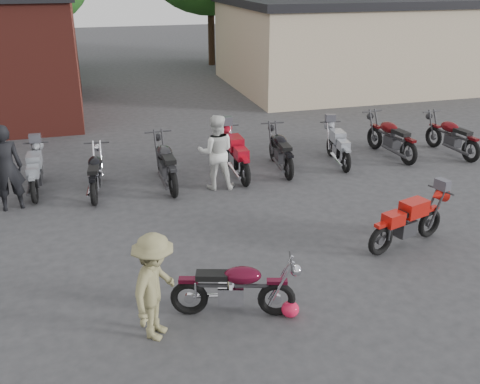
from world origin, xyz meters
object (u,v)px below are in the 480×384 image
object	(u,v)px
vintage_motorcycle	(235,285)
row_bike_1	(35,170)
row_bike_7	(391,135)
row_bike_2	(95,171)
row_bike_8	(452,134)
person_light	(216,152)
row_bike_6	(338,145)
helmet	(290,309)
person_dark	(6,168)
sportbike	(409,219)
row_bike_4	(236,153)
row_bike_5	(281,149)
row_bike_3	(166,161)
person_tan	(155,287)

from	to	relation	value
vintage_motorcycle	row_bike_1	size ratio (longest dim) A/B	0.98
row_bike_7	row_bike_2	bearing A→B (deg)	87.01
row_bike_1	row_bike_8	world-z (taller)	row_bike_8
vintage_motorcycle	row_bike_1	distance (m)	6.80
person_light	row_bike_6	xyz separation A→B (m)	(3.55, 0.78, -0.37)
helmet	person_dark	distance (m)	7.02
sportbike	row_bike_4	distance (m)	4.96
person_dark	row_bike_5	distance (m)	6.55
row_bike_2	row_bike_3	bearing A→B (deg)	-81.79
person_dark	row_bike_4	distance (m)	5.32
helmet	vintage_motorcycle	bearing A→B (deg)	161.03
person_light	row_bike_3	distance (m)	1.26
row_bike_1	row_bike_7	distance (m)	9.35
row_bike_3	person_light	bearing A→B (deg)	-115.88
person_dark	person_tan	xyz separation A→B (m)	(2.45, -5.27, -0.15)
person_dark	row_bike_2	distance (m)	1.92
person_dark	row_bike_7	xyz separation A→B (m)	(9.82, 0.89, -0.35)
row_bike_2	row_bike_7	bearing A→B (deg)	-79.97
person_light	row_bike_4	world-z (taller)	person_light
vintage_motorcycle	row_bike_4	distance (m)	5.97
row_bike_4	row_bike_8	world-z (taller)	row_bike_4
person_tan	row_bike_8	bearing A→B (deg)	-25.34
row_bike_6	row_bike_7	distance (m)	1.68
vintage_motorcycle	row_bike_4	bearing A→B (deg)	91.32
row_bike_2	row_bike_3	distance (m)	1.65
row_bike_3	row_bike_7	distance (m)	6.36
row_bike_8	row_bike_1	bearing A→B (deg)	81.50
row_bike_6	person_light	bearing A→B (deg)	110.56
person_tan	row_bike_2	bearing A→B (deg)	38.18
person_tan	row_bike_4	world-z (taller)	person_tan
row_bike_1	row_bike_7	size ratio (longest dim) A/B	0.89
row_bike_5	row_bike_7	size ratio (longest dim) A/B	0.95
person_tan	row_bike_6	size ratio (longest dim) A/B	0.88
row_bike_2	row_bike_7	distance (m)	8.01
person_light	row_bike_8	bearing A→B (deg)	-163.22
row_bike_1	row_bike_4	xyz separation A→B (m)	(4.80, -0.27, 0.06)
helmet	person_tan	xyz separation A→B (m)	(-1.99, 0.11, 0.68)
row_bike_1	row_bike_3	size ratio (longest dim) A/B	0.88
helmet	row_bike_3	xyz separation A→B (m)	(-0.95, 5.84, 0.49)
sportbike	row_bike_2	size ratio (longest dim) A/B	0.98
vintage_motorcycle	person_light	xyz separation A→B (m)	(0.96, 5.07, 0.37)
sportbike	row_bike_1	size ratio (longest dim) A/B	1.00
person_dark	row_bike_7	world-z (taller)	person_dark
row_bike_3	row_bike_4	size ratio (longest dim) A/B	1.03
row_bike_3	row_bike_5	size ratio (longest dim) A/B	1.06
helmet	row_bike_1	distance (m)	7.44
person_light	row_bike_1	xyz separation A→B (m)	(-4.13, 0.94, -0.36)
row_bike_1	row_bike_4	size ratio (longest dim) A/B	0.90
row_bike_2	row_bike_5	distance (m)	4.68
row_bike_1	row_bike_3	distance (m)	3.04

